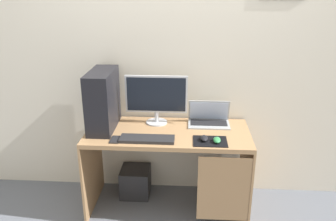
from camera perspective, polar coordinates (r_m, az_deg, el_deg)
ground_plane at (r=3.18m, az=0.00°, el=-15.43°), size 8.00×8.00×0.00m
wall_back at (r=2.98m, az=0.48°, el=9.53°), size 4.00×0.05×2.60m
desk at (r=2.87m, az=0.33°, el=-6.29°), size 1.33×0.61×0.72m
pc_tower at (r=2.86m, az=-10.73°, el=1.70°), size 0.19×0.46×0.48m
monitor at (r=2.90m, az=-1.94°, el=2.09°), size 0.52×0.18×0.42m
laptop at (r=2.97m, az=6.76°, el=-1.45°), size 0.35×0.21×0.20m
keyboard at (r=2.66m, az=-3.47°, el=-4.72°), size 0.42×0.14×0.02m
mousepad at (r=2.66m, az=6.97°, el=-5.08°), size 0.26×0.20×0.00m
mouse_left at (r=2.66m, az=6.01°, el=-4.59°), size 0.06×0.10×0.03m
mouse_right at (r=2.64m, az=8.09°, el=-4.85°), size 0.06×0.10×0.03m
cell_phone at (r=2.69m, az=-8.73°, el=-4.77°), size 0.07×0.13×0.01m
subwoofer at (r=3.28m, az=-5.38°, el=-11.60°), size 0.26×0.26×0.26m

